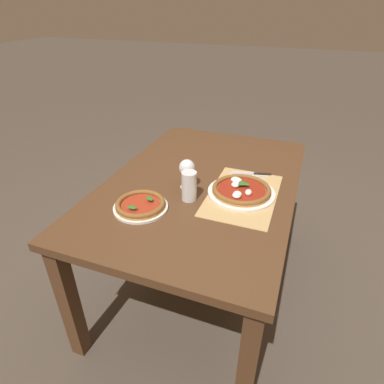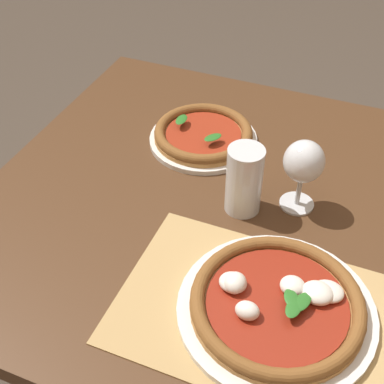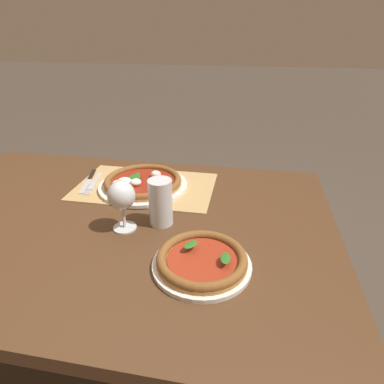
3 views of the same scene
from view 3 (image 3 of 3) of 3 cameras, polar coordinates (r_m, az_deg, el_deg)
name	(u,v)px [view 3 (image 3 of 3)]	position (r m, az deg, el deg)	size (l,w,h in m)	color
ground_plane	(126,365)	(1.57, -11.64, -27.93)	(24.00, 24.00, 0.00)	#473D33
dining_table	(108,241)	(1.11, -14.75, -8.37)	(1.44, 0.96, 0.74)	#4C301C
paper_placemat	(145,186)	(1.23, -8.28, 1.03)	(0.51, 0.32, 0.00)	tan
pizza_near	(143,182)	(1.21, -8.72, 1.71)	(0.33, 0.33, 0.05)	silver
pizza_far	(202,261)	(0.82, 1.77, -12.09)	(0.25, 0.25, 0.04)	silver
wine_glass	(122,197)	(0.94, -12.42, -0.94)	(0.08, 0.08, 0.16)	silver
pint_glass	(160,204)	(0.96, -5.67, -2.11)	(0.07, 0.07, 0.15)	silver
fork	(94,183)	(1.29, -17.02, 1.56)	(0.06, 0.20, 0.00)	#B7B7BC
knife	(88,181)	(1.31, -17.95, 1.85)	(0.07, 0.21, 0.01)	black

